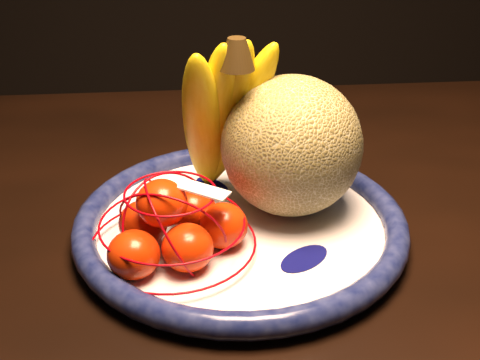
{
  "coord_description": "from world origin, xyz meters",
  "views": [
    {
      "loc": [
        -0.01,
        -0.75,
        1.11
      ],
      "look_at": [
        0.02,
        -0.12,
        0.77
      ],
      "focal_mm": 45.0,
      "sensor_mm": 36.0,
      "label": 1
    }
  ],
  "objects_px": {
    "dining_table": "(207,238)",
    "mandarin_bag": "(174,227)",
    "fruit_bowl": "(240,223)",
    "cantaloupe": "(291,146)",
    "banana_bunch": "(220,112)"
  },
  "relations": [
    {
      "from": "dining_table",
      "to": "mandarin_bag",
      "type": "relative_size",
      "value": 5.99
    },
    {
      "from": "dining_table",
      "to": "fruit_bowl",
      "type": "distance_m",
      "value": 0.15
    },
    {
      "from": "cantaloupe",
      "to": "mandarin_bag",
      "type": "distance_m",
      "value": 0.17
    },
    {
      "from": "dining_table",
      "to": "banana_bunch",
      "type": "relative_size",
      "value": 6.02
    },
    {
      "from": "dining_table",
      "to": "cantaloupe",
      "type": "relative_size",
      "value": 8.36
    },
    {
      "from": "dining_table",
      "to": "cantaloupe",
      "type": "distance_m",
      "value": 0.22
    },
    {
      "from": "fruit_bowl",
      "to": "cantaloupe",
      "type": "bearing_deg",
      "value": 29.37
    },
    {
      "from": "banana_bunch",
      "to": "mandarin_bag",
      "type": "xyz_separation_m",
      "value": [
        -0.06,
        -0.12,
        -0.09
      ]
    },
    {
      "from": "mandarin_bag",
      "to": "cantaloupe",
      "type": "bearing_deg",
      "value": 32.79
    },
    {
      "from": "fruit_bowl",
      "to": "banana_bunch",
      "type": "bearing_deg",
      "value": 107.36
    },
    {
      "from": "cantaloupe",
      "to": "banana_bunch",
      "type": "relative_size",
      "value": 0.72
    },
    {
      "from": "dining_table",
      "to": "mandarin_bag",
      "type": "height_order",
      "value": "mandarin_bag"
    },
    {
      "from": "banana_bunch",
      "to": "fruit_bowl",
      "type": "bearing_deg",
      "value": -97.38
    },
    {
      "from": "fruit_bowl",
      "to": "dining_table",
      "type": "bearing_deg",
      "value": 112.08
    },
    {
      "from": "dining_table",
      "to": "mandarin_bag",
      "type": "bearing_deg",
      "value": -103.99
    }
  ]
}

